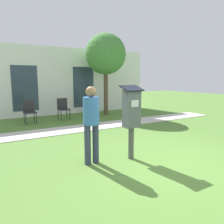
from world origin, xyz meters
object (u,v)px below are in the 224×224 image
person_standing (91,119)px  outdoor_chair_left (29,110)px  outdoor_chair_middle (63,107)px  outdoor_chair_right (91,105)px  parking_meter (131,112)px

person_standing → outdoor_chair_left: 4.92m
outdoor_chair_middle → outdoor_chair_right: size_ratio=1.00×
parking_meter → person_standing: (-0.86, 0.17, -0.09)m
outdoor_chair_right → parking_meter: bearing=-130.5°
person_standing → outdoor_chair_middle: 5.21m
parking_meter → outdoor_chair_middle: bearing=87.5°
parking_meter → person_standing: size_ratio=1.01×
outdoor_chair_middle → outdoor_chair_right: 1.41m
outdoor_chair_left → outdoor_chair_right: same height
outdoor_chair_middle → outdoor_chair_right: (1.40, 0.15, 0.00)m
person_standing → outdoor_chair_middle: size_ratio=1.76×
parking_meter → outdoor_chair_right: (1.63, 5.41, -0.49)m
outdoor_chair_middle → outdoor_chair_right: same height
person_standing → outdoor_chair_left: (-0.31, 4.89, -0.40)m
outdoor_chair_right → person_standing: bearing=-139.2°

